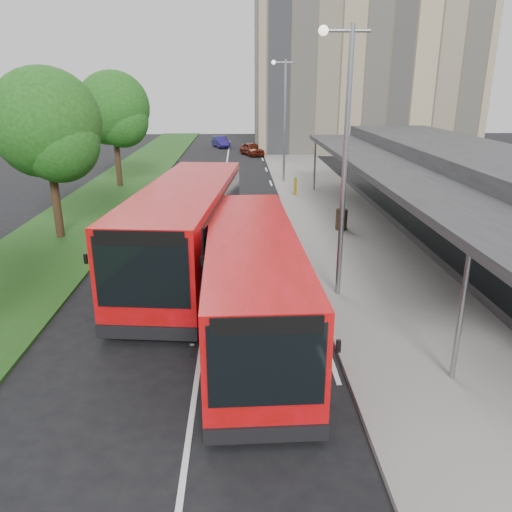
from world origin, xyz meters
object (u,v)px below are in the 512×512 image
at_px(lamp_post_far, 284,114).
at_px(car_near, 252,149).
at_px(tree_mid, 47,130).
at_px(lamp_post_near, 343,150).
at_px(litter_bin, 341,219).
at_px(tree_far, 114,113).
at_px(bus_main, 252,282).
at_px(car_far, 221,142).
at_px(bus_second, 187,229).
at_px(bollard, 295,186).

distance_m(lamp_post_far, car_near, 15.44).
xyz_separation_m(tree_mid, lamp_post_near, (11.13, -7.05, -0.02)).
bearing_deg(lamp_post_far, litter_bin, -82.33).
height_order(tree_mid, tree_far, tree_far).
relative_size(bus_main, car_far, 2.79).
height_order(lamp_post_far, bus_second, lamp_post_far).
xyz_separation_m(litter_bin, car_far, (-6.71, 34.22, -0.04)).
xyz_separation_m(bus_main, bollard, (3.13, 17.46, -0.76)).
xyz_separation_m(bus_main, bus_second, (-2.21, 4.70, 0.20)).
height_order(bollard, car_far, bollard).
xyz_separation_m(tree_far, lamp_post_far, (11.13, 0.95, -0.12)).
relative_size(tree_far, bollard, 7.01).
relative_size(tree_mid, bus_second, 0.63).
distance_m(lamp_post_far, litter_bin, 13.25).
height_order(bus_second, litter_bin, bus_second).
relative_size(lamp_post_far, car_near, 2.19).
height_order(tree_mid, bollard, tree_mid).
height_order(bus_second, bollard, bus_second).
bearing_deg(bollard, tree_mid, -144.40).
distance_m(tree_far, car_near, 18.80).
distance_m(lamp_post_near, bus_main, 4.79).
distance_m(litter_bin, car_near, 27.49).
xyz_separation_m(litter_bin, bollard, (-1.30, 7.78, 0.05)).
height_order(lamp_post_near, lamp_post_far, same).
relative_size(bus_second, car_near, 3.16).
relative_size(tree_mid, litter_bin, 7.62).
distance_m(bus_main, bollard, 17.75).
distance_m(tree_mid, bus_second, 8.25).
height_order(litter_bin, car_far, car_far).
xyz_separation_m(lamp_post_near, car_far, (-5.02, 41.73, -4.12)).
distance_m(tree_mid, bollard, 14.72).
bearing_deg(lamp_post_near, lamp_post_far, 90.00).
distance_m(bus_main, car_far, 43.96).
xyz_separation_m(lamp_post_far, bus_main, (-2.75, -22.17, -3.27)).
relative_size(bollard, car_far, 0.30).
bearing_deg(bus_main, litter_bin, 63.90).
distance_m(tree_far, lamp_post_far, 11.17).
bearing_deg(car_far, bollard, -95.61).
xyz_separation_m(lamp_post_far, bollard, (0.38, -4.71, -4.03)).
distance_m(lamp_post_near, bus_second, 6.36).
distance_m(lamp_post_near, lamp_post_far, 20.00).
bearing_deg(tree_far, litter_bin, -42.03).
bearing_deg(lamp_post_far, car_near, 96.74).
bearing_deg(litter_bin, bus_second, -143.16).
xyz_separation_m(lamp_post_near, bus_main, (-2.75, -2.17, -3.27)).
bearing_deg(lamp_post_far, tree_far, -175.13).
height_order(lamp_post_far, bollard, lamp_post_far).
height_order(tree_mid, bus_main, tree_mid).
bearing_deg(bus_main, bollard, 78.35).
relative_size(tree_far, car_near, 2.05).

